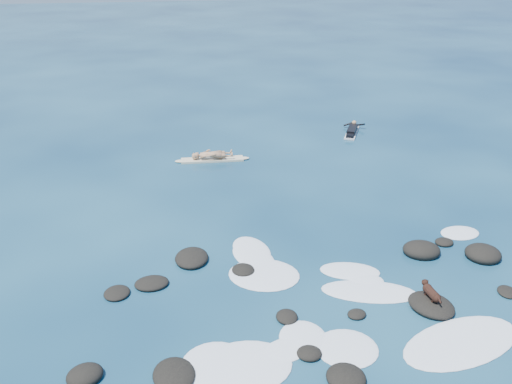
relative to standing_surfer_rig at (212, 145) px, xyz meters
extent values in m
plane|color=#0A2642|center=(2.76, -9.72, -0.76)|extent=(160.00, 160.00, 0.00)
ellipsoid|color=black|center=(7.74, -9.87, -0.63)|extent=(1.19, 1.19, 0.50)
ellipsoid|color=black|center=(-4.12, -13.50, -0.67)|extent=(1.12, 1.08, 0.38)
ellipsoid|color=black|center=(-2.63, -9.83, -0.70)|extent=(1.08, 0.90, 0.25)
ellipsoid|color=black|center=(6.94, -8.85, -0.71)|extent=(0.74, 0.70, 0.22)
ellipsoid|color=black|center=(4.95, -12.17, -0.66)|extent=(1.59, 1.70, 0.39)
ellipsoid|color=black|center=(0.11, -9.54, -0.69)|extent=(0.93, 0.95, 0.26)
ellipsoid|color=black|center=(5.91, -9.35, -0.63)|extent=(1.38, 1.25, 0.52)
ellipsoid|color=black|center=(-1.40, -8.61, -0.67)|extent=(1.21, 1.41, 0.35)
ellipsoid|color=black|center=(0.94, -12.01, -0.70)|extent=(0.61, 0.68, 0.24)
ellipsoid|color=black|center=(2.83, -12.18, -0.72)|extent=(0.67, 0.63, 0.18)
ellipsoid|color=black|center=(7.42, -11.83, -0.72)|extent=(0.74, 0.82, 0.15)
ellipsoid|color=black|center=(1.81, -14.50, -0.68)|extent=(1.11, 1.14, 0.34)
ellipsoid|color=black|center=(-2.09, -13.78, -0.68)|extent=(1.12, 1.30, 0.31)
ellipsoid|color=black|center=(1.18, -13.53, -0.70)|extent=(0.71, 0.67, 0.24)
ellipsoid|color=black|center=(-3.61, -10.16, -0.71)|extent=(0.93, 0.97, 0.21)
ellipsoid|color=white|center=(3.32, -10.01, -0.75)|extent=(2.04, 1.49, 0.12)
ellipsoid|color=white|center=(1.18, -12.92, -0.75)|extent=(1.34, 1.61, 0.12)
ellipsoid|color=white|center=(0.55, -8.72, -0.75)|extent=(1.72, 2.26, 0.12)
ellipsoid|color=white|center=(0.71, -9.81, -0.75)|extent=(2.67, 2.47, 0.12)
ellipsoid|color=white|center=(-0.46, -13.69, -0.75)|extent=(2.61, 2.19, 0.12)
ellipsoid|color=white|center=(3.53, -11.16, -0.75)|extent=(2.96, 1.86, 0.12)
ellipsoid|color=white|center=(3.63, -10.65, -0.75)|extent=(1.07, 0.84, 0.12)
ellipsoid|color=white|center=(0.55, -8.28, -0.75)|extent=(1.50, 2.08, 0.12)
ellipsoid|color=white|center=(-1.10, -13.55, -0.75)|extent=(1.74, 1.79, 0.12)
ellipsoid|color=white|center=(2.16, -13.44, -0.75)|extent=(1.94, 1.90, 0.12)
ellipsoid|color=white|center=(0.67, -13.26, -0.75)|extent=(2.33, 1.64, 0.12)
ellipsoid|color=white|center=(5.07, -13.67, -0.75)|extent=(3.84, 2.70, 0.12)
ellipsoid|color=white|center=(7.80, -8.25, -0.75)|extent=(1.52, 1.20, 0.12)
ellipsoid|color=white|center=(4.95, -12.00, -0.75)|extent=(1.10, 0.90, 0.12)
cube|color=beige|center=(0.00, 0.00, -0.71)|extent=(2.83, 0.66, 0.09)
ellipsoid|color=beige|center=(1.41, -0.04, -0.71)|extent=(0.57, 0.34, 0.10)
ellipsoid|color=beige|center=(-1.41, 0.04, -0.71)|extent=(0.57, 0.34, 0.10)
imported|color=tan|center=(0.00, 0.00, 0.25)|extent=(0.46, 0.68, 1.83)
cube|color=silver|center=(7.47, 2.77, -0.71)|extent=(1.44, 2.31, 0.08)
ellipsoid|color=silver|center=(7.95, 3.81, -0.71)|extent=(0.46, 0.57, 0.09)
cube|color=black|center=(7.47, 2.77, -0.55)|extent=(0.97, 1.46, 0.23)
sphere|color=tan|center=(7.81, 3.51, -0.43)|extent=(0.32, 0.32, 0.24)
cylinder|color=black|center=(7.61, 3.78, -0.56)|extent=(0.58, 0.11, 0.26)
cylinder|color=black|center=(8.15, 3.53, -0.56)|extent=(0.46, 0.49, 0.26)
cube|color=black|center=(7.14, 2.06, -0.59)|extent=(0.56, 0.67, 0.15)
cylinder|color=black|center=(4.95, -12.10, -0.32)|extent=(0.30, 0.54, 0.25)
sphere|color=black|center=(4.93, -11.86, -0.32)|extent=(0.29, 0.29, 0.26)
sphere|color=black|center=(4.97, -12.33, -0.32)|extent=(0.26, 0.26, 0.24)
sphere|color=black|center=(4.92, -11.71, -0.23)|extent=(0.21, 0.21, 0.19)
cone|color=black|center=(4.91, -11.60, -0.24)|extent=(0.11, 0.13, 0.10)
cone|color=black|center=(4.87, -11.72, -0.15)|extent=(0.09, 0.07, 0.09)
cone|color=black|center=(4.97, -11.71, -0.15)|extent=(0.09, 0.07, 0.09)
cylinder|color=black|center=(4.87, -11.92, -0.59)|extent=(0.07, 0.07, 0.34)
cylinder|color=black|center=(5.00, -11.91, -0.59)|extent=(0.07, 0.07, 0.34)
cylinder|color=black|center=(4.90, -12.28, -0.59)|extent=(0.07, 0.07, 0.34)
cylinder|color=black|center=(5.03, -12.27, -0.59)|extent=(0.07, 0.07, 0.34)
cylinder|color=black|center=(4.98, -12.45, -0.27)|extent=(0.07, 0.25, 0.15)
camera|label=1|loc=(-1.82, -24.21, 8.57)|focal=40.00mm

